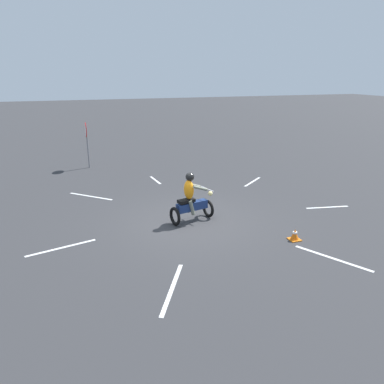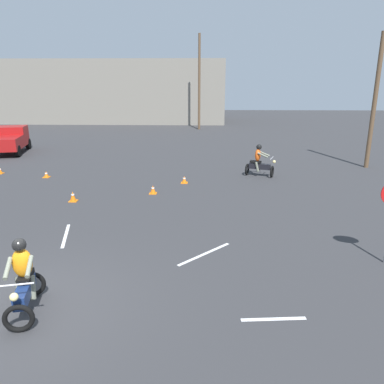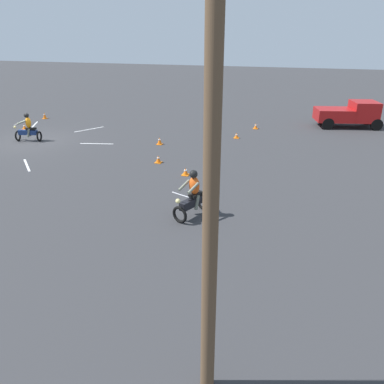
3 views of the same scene
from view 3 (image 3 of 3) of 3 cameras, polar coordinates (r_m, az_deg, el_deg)
ground_plane at (r=24.25m, az=-23.23°, el=7.17°), size 120.00×120.00×0.00m
motorcycle_rider_foreground at (r=24.10m, az=-23.73°, el=8.80°), size 0.94×1.56×1.66m
motorcycle_rider_background at (r=12.69m, az=0.10°, el=-0.68°), size 1.55×1.08×1.66m
pickup_truck at (r=27.72m, az=22.89°, el=10.98°), size 2.81×4.46×1.73m
traffic_cone_near_left at (r=21.59m, az=-4.97°, el=7.76°), size 0.32×0.32×0.42m
traffic_cone_near_right at (r=25.63m, az=9.67°, el=9.84°), size 0.32×0.32×0.36m
traffic_cone_mid_center at (r=30.53m, az=-21.54°, el=10.77°), size 0.32×0.32×0.47m
traffic_cone_mid_left at (r=23.05m, az=6.80°, el=8.51°), size 0.32×0.32×0.31m
traffic_cone_far_right at (r=16.67m, az=-0.99°, el=3.11°), size 0.32×0.32×0.34m
traffic_cone_far_center at (r=18.40m, az=-5.16°, el=4.99°), size 0.32×0.32×0.37m
traffic_cone_far_left at (r=27.50m, az=-24.17°, el=9.05°), size 0.32×0.32×0.34m
lane_stripe_ne at (r=19.71m, az=-23.86°, el=3.77°), size 1.48×1.54×0.01m
lane_stripe_n at (r=22.40m, az=-14.32°, el=7.15°), size 0.57×1.90×0.01m
lane_stripe_nw at (r=26.07m, az=-15.36°, el=9.20°), size 1.97×1.12×0.01m
lane_stripe_sw at (r=28.68m, az=-22.88°, el=9.43°), size 1.91×1.06×0.01m
utility_pole_near at (r=5.29m, az=2.90°, el=-1.45°), size 0.24×0.24×7.23m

